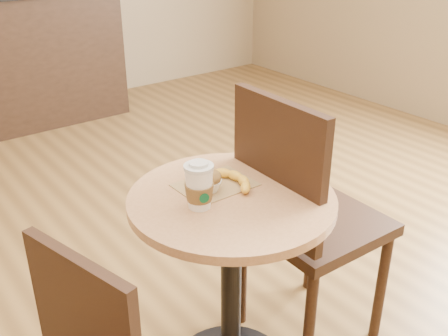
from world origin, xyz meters
The scene contains 6 objects.
cafe_table centered at (0.04, 0.10, 0.51)m, with size 0.65×0.65×0.75m.
chair_right centered at (0.37, 0.09, 0.56)m, with size 0.46×0.46×1.02m.
kraft_bag centered at (0.05, 0.18, 0.75)m, with size 0.24×0.18×0.00m, color olive.
coffee_cup centered at (-0.07, 0.10, 0.82)m, with size 0.09×0.09×0.15m.
muffin centered at (0.01, 0.16, 0.79)m, with size 0.08×0.08×0.07m.
banana centered at (0.07, 0.16, 0.77)m, with size 0.16×0.22×0.03m, color yellow, non-canonical shape.
Camera 1 is at (-0.84, -1.03, 1.54)m, focal length 42.00 mm.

